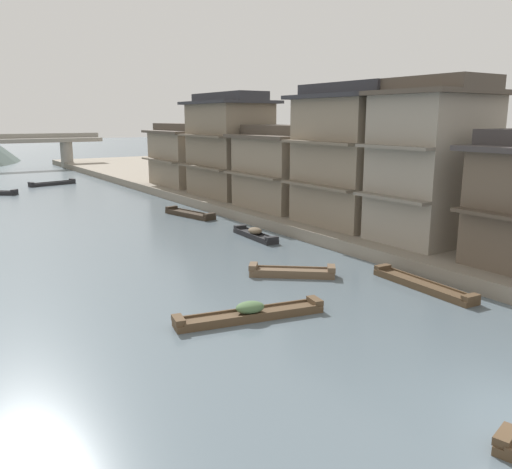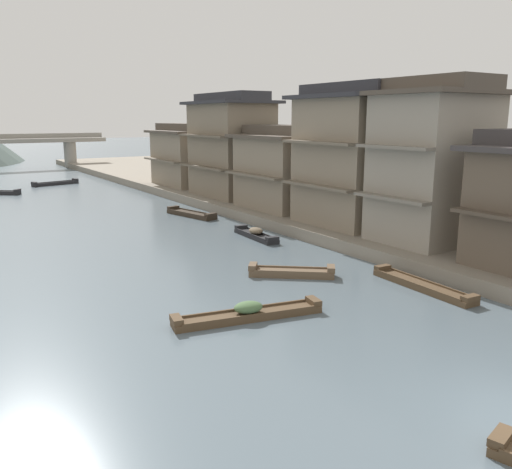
{
  "view_description": "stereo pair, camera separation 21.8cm",
  "coord_description": "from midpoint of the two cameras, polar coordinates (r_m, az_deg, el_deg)",
  "views": [
    {
      "loc": [
        -12.34,
        -6.39,
        7.34
      ],
      "look_at": [
        2.14,
        15.87,
        1.51
      ],
      "focal_mm": 37.16,
      "sensor_mm": 36.0,
      "label": 1
    },
    {
      "loc": [
        -12.15,
        -6.51,
        7.34
      ],
      "look_at": [
        2.14,
        15.87,
        1.51
      ],
      "focal_mm": 37.16,
      "sensor_mm": 36.0,
      "label": 2
    }
  ],
  "objects": [
    {
      "name": "house_waterfront_far",
      "position": [
        46.35,
        -2.6,
        9.5
      ],
      "size": [
        5.91,
        8.27,
        8.74
      ],
      "color": "#7F705B",
      "rests_on": "riverbank_right"
    },
    {
      "name": "house_waterfront_end",
      "position": [
        54.28,
        -7.64,
        8.46
      ],
      "size": [
        5.38,
        8.34,
        6.14
      ],
      "color": "gray",
      "rests_on": "riverbank_right"
    },
    {
      "name": "boat_midriver_drifting",
      "position": [
        19.98,
        -0.51,
        -8.51
      ],
      "size": [
        5.85,
        1.99,
        0.68
      ],
      "color": "brown",
      "rests_on": "ground"
    },
    {
      "name": "boat_upstream_distant",
      "position": [
        64.2,
        -20.7,
        5.18
      ],
      "size": [
        5.24,
        2.12,
        0.53
      ],
      "color": "#232326",
      "rests_on": "ground"
    },
    {
      "name": "boat_moored_nearest",
      "position": [
        33.18,
        0.17,
        0.02
      ],
      "size": [
        1.13,
        4.42,
        0.68
      ],
      "color": "#232326",
      "rests_on": "ground"
    },
    {
      "name": "riverbank_right",
      "position": [
        46.79,
        5.38,
        3.75
      ],
      "size": [
        18.0,
        110.0,
        0.73
      ],
      "primitive_type": "cube",
      "color": "gray",
      "rests_on": "ground"
    },
    {
      "name": "boat_moored_second",
      "position": [
        24.53,
        17.69,
        -5.27
      ],
      "size": [
        1.2,
        5.46,
        0.45
      ],
      "color": "brown",
      "rests_on": "ground"
    },
    {
      "name": "house_waterfront_tall",
      "position": [
        34.03,
        10.14,
        8.3
      ],
      "size": [
        5.59,
        7.11,
        8.74
      ],
      "color": "gray",
      "rests_on": "riverbank_right"
    },
    {
      "name": "boat_moored_far",
      "position": [
        40.93,
        -6.83,
        2.2
      ],
      "size": [
        2.09,
        5.08,
        0.51
      ],
      "color": "#33281E",
      "rests_on": "ground"
    },
    {
      "name": "house_waterfront_narrow",
      "position": [
        40.12,
        3.44,
        7.19
      ],
      "size": [
        6.57,
        7.57,
        6.14
      ],
      "color": "gray",
      "rests_on": "riverbank_right"
    },
    {
      "name": "house_waterfront_second",
      "position": [
        30.3,
        18.69,
        7.38
      ],
      "size": [
        6.67,
        5.6,
        8.74
      ],
      "color": "gray",
      "rests_on": "riverbank_right"
    },
    {
      "name": "boat_midriver_upstream",
      "position": [
        25.29,
        4.09,
        -4.08
      ],
      "size": [
        3.71,
        3.24,
        0.55
      ],
      "color": "brown",
      "rests_on": "ground"
    },
    {
      "name": "stone_bridge",
      "position": [
        85.33,
        -24.59,
        8.63
      ],
      "size": [
        26.38,
        2.4,
        5.15
      ],
      "color": "gray",
      "rests_on": "ground"
    }
  ]
}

